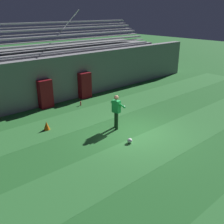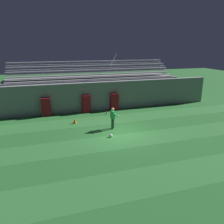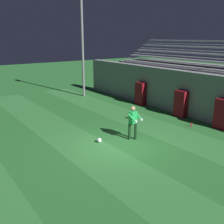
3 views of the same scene
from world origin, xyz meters
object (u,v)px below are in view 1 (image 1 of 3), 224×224
Objects in this scene: padding_pillar_gate_right at (85,85)px; water_bottle at (81,104)px; traffic_cone at (47,126)px; goalkeeper at (116,110)px; soccer_ball at (130,141)px; padding_pillar_gate_left at (45,94)px.

padding_pillar_gate_right is 1.71m from water_bottle.
padding_pillar_gate_right is 5.23m from traffic_cone.
water_bottle is (-1.13, -1.08, -0.71)m from padding_pillar_gate_right.
padding_pillar_gate_right is 0.99× the size of goalkeeper.
water_bottle is at bearing 28.62° from traffic_cone.
traffic_cone is 1.75× the size of water_bottle.
goalkeeper reaches higher than soccer_ball.
soccer_ball is at bearing -112.18° from goalkeeper.
padding_pillar_gate_left is 2.14m from water_bottle.
water_bottle is at bearing 81.68° from goalkeeper.
soccer_ball is at bearing -85.48° from padding_pillar_gate_left.
goalkeeper reaches higher than padding_pillar_gate_right.
padding_pillar_gate_left is 3.28m from traffic_cone.
water_bottle is (1.70, -1.08, -0.71)m from padding_pillar_gate_left.
padding_pillar_gate_left is at bearing 103.13° from goalkeeper.
goalkeeper is 7.59× the size of soccer_ball.
soccer_ball is 4.14m from traffic_cone.
padding_pillar_gate_left is at bearing 61.90° from traffic_cone.
goalkeeper reaches higher than traffic_cone.
padding_pillar_gate_right is at bearing 33.18° from traffic_cone.
traffic_cone is at bearing -151.38° from water_bottle.
water_bottle is at bearing -32.51° from padding_pillar_gate_left.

